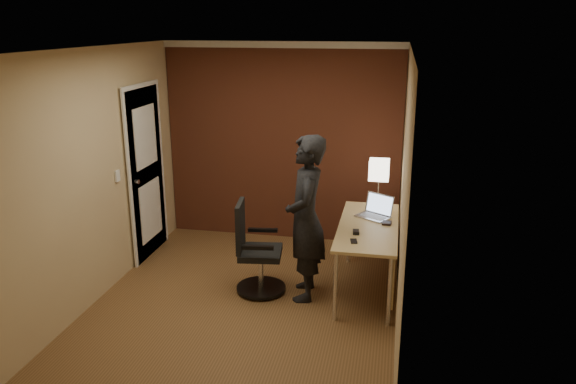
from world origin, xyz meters
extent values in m
plane|color=brown|center=(0.00, 0.00, 0.00)|extent=(4.00, 4.00, 0.00)
plane|color=white|center=(0.00, 0.00, 2.50)|extent=(4.00, 4.00, 0.00)
plane|color=tan|center=(0.00, 2.00, 1.25)|extent=(3.00, 0.00, 3.00)
plane|color=tan|center=(0.00, -2.00, 1.25)|extent=(3.00, 0.00, 3.00)
plane|color=tan|center=(-1.50, 0.00, 1.25)|extent=(0.00, 4.00, 4.00)
plane|color=tan|center=(1.50, 0.00, 1.25)|extent=(0.00, 4.00, 4.00)
cube|color=brown|center=(0.00, 1.97, 1.25)|extent=(2.98, 0.06, 2.50)
cube|color=silver|center=(0.00, 1.96, 2.46)|extent=(3.00, 0.08, 0.08)
cube|color=silver|center=(0.00, -1.96, 2.46)|extent=(3.00, 0.08, 0.08)
cube|color=silver|center=(-1.46, 0.00, 2.46)|extent=(0.08, 4.00, 0.08)
cube|color=silver|center=(1.46, 0.00, 2.46)|extent=(0.08, 4.00, 0.08)
cube|color=silver|center=(-1.48, 1.10, 1.00)|extent=(0.05, 0.82, 2.02)
cube|color=silver|center=(-1.46, 1.10, 1.00)|extent=(0.02, 0.92, 2.12)
cylinder|color=silver|center=(-1.43, 0.77, 1.00)|extent=(0.05, 0.05, 0.05)
cube|color=silver|center=(-1.49, 0.45, 1.15)|extent=(0.02, 0.08, 0.12)
cube|color=tan|center=(1.18, 0.60, 0.71)|extent=(0.60, 1.50, 0.03)
cube|color=tan|center=(1.46, 0.60, 0.43)|extent=(0.02, 1.38, 0.54)
cylinder|color=silver|center=(0.93, -0.09, 0.35)|extent=(0.04, 0.04, 0.70)
cylinder|color=silver|center=(0.93, 1.29, 0.35)|extent=(0.04, 0.04, 0.70)
cylinder|color=silver|center=(1.43, -0.09, 0.35)|extent=(0.04, 0.04, 0.70)
cylinder|color=silver|center=(1.43, 1.29, 0.35)|extent=(0.04, 0.04, 0.70)
cube|color=silver|center=(1.24, 1.24, 0.74)|extent=(0.11, 0.11, 0.01)
cylinder|color=silver|center=(1.24, 1.24, 0.90)|extent=(0.01, 0.01, 0.30)
cube|color=white|center=(1.24, 1.24, 1.16)|extent=(0.22, 0.22, 0.22)
cube|color=silver|center=(1.21, 0.84, 0.74)|extent=(0.40, 0.37, 0.01)
cube|color=silver|center=(1.27, 0.94, 0.85)|extent=(0.31, 0.22, 0.22)
cube|color=#B2CCF2|center=(1.27, 0.93, 0.85)|extent=(0.28, 0.19, 0.19)
cube|color=gray|center=(1.21, 0.83, 0.75)|extent=(0.31, 0.26, 0.00)
cube|color=black|center=(1.07, 0.33, 0.75)|extent=(0.07, 0.11, 0.03)
cube|color=black|center=(1.07, 0.12, 0.73)|extent=(0.08, 0.12, 0.01)
cube|color=black|center=(1.36, 0.67, 0.74)|extent=(0.10, 0.12, 0.02)
cylinder|color=black|center=(0.10, 0.36, 0.04)|extent=(0.52, 0.52, 0.03)
cylinder|color=silver|center=(0.10, 0.36, 0.23)|extent=(0.06, 0.06, 0.39)
cube|color=black|center=(0.10, 0.36, 0.44)|extent=(0.48, 0.48, 0.07)
cube|color=black|center=(-0.10, 0.33, 0.72)|extent=(0.10, 0.39, 0.51)
cube|color=black|center=(0.07, 0.60, 0.59)|extent=(0.32, 0.09, 0.04)
cube|color=black|center=(0.13, 0.12, 0.59)|extent=(0.32, 0.09, 0.04)
imported|color=black|center=(0.57, 0.36, 0.85)|extent=(0.48, 0.67, 1.69)
camera|label=1|loc=(1.42, -4.85, 2.73)|focal=35.00mm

